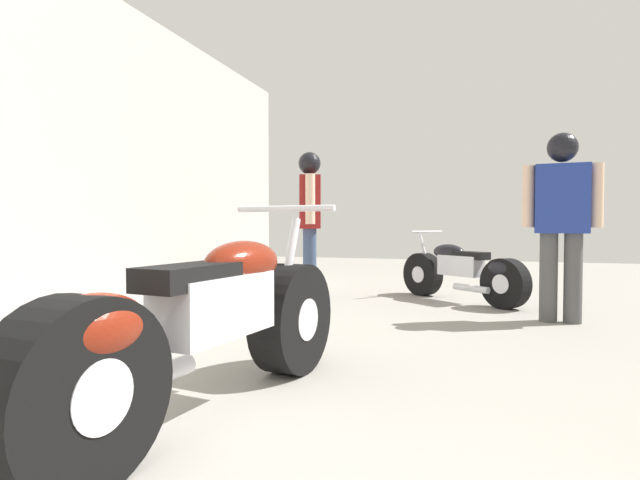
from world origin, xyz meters
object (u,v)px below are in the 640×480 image
object	(u,v)px
motorcycle_black_naked	(463,272)
mechanic_in_blue	(310,210)
mechanic_with_helmet	(562,209)
motorcycle_maroon_cruiser	(209,327)

from	to	relation	value
motorcycle_black_naked	mechanic_in_blue	size ratio (longest dim) A/B	0.82
motorcycle_black_naked	mechanic_with_helmet	xyz separation A→B (m)	(0.88, -1.00, 0.69)
mechanic_in_blue	mechanic_with_helmet	world-z (taller)	mechanic_in_blue
mechanic_in_blue	mechanic_with_helmet	distance (m)	2.85
motorcycle_maroon_cruiser	mechanic_with_helmet	bearing A→B (deg)	57.25
motorcycle_maroon_cruiser	mechanic_in_blue	distance (m)	4.00
motorcycle_maroon_cruiser	mechanic_with_helmet	distance (m)	3.58
motorcycle_black_naked	motorcycle_maroon_cruiser	bearing A→B (deg)	-104.56
motorcycle_black_naked	mechanic_in_blue	distance (m)	1.97
motorcycle_maroon_cruiser	mechanic_with_helmet	size ratio (longest dim) A/B	1.25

